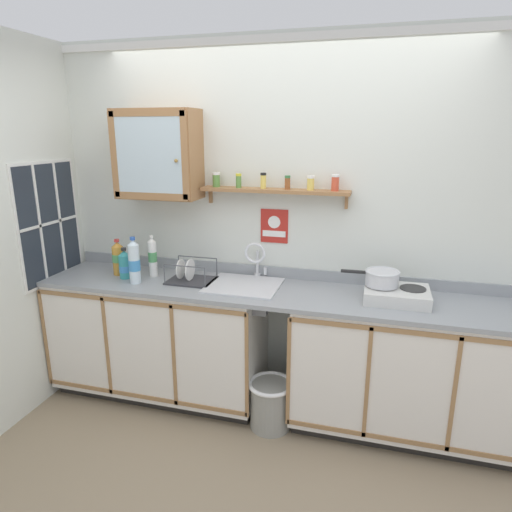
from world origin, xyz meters
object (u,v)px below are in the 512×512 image
Objects in this scene: bottle_opaque_white_0 at (153,257)px; warning_sign at (274,226)px; bottle_water_clear_2 at (134,262)px; bottle_juice_amber_3 at (118,258)px; saucepan at (382,277)px; trash_bin at (271,403)px; bottle_detergent_teal_1 at (125,265)px; dish_rack at (190,277)px; hot_plate_stove at (397,294)px; sink at (245,289)px; wall_cabinet at (158,154)px.

warning_sign is at bearing 14.76° from bottle_opaque_white_0.
bottle_water_clear_2 reaches higher than bottle_opaque_white_0.
bottle_juice_amber_3 is 1.18m from warning_sign.
warning_sign reaches higher than saucepan.
bottle_water_clear_2 is at bearing -174.61° from saucepan.
bottle_opaque_white_0 is 1.28× the size of warning_sign.
bottle_detergent_teal_1 is at bearing 172.20° from trash_bin.
saucepan is at bearing 0.55° from bottle_juice_amber_3.
bottle_opaque_white_0 is at bearing 173.05° from dish_rack.
hot_plate_stove is 1.20× the size of bottle_water_clear_2.
saucepan is at bearing 166.56° from hot_plate_stove.
sink is 1.13m from wall_cabinet.
bottle_water_clear_2 reaches higher than dish_rack.
bottle_detergent_teal_1 is 0.84× the size of bottle_juice_amber_3.
bottle_opaque_white_0 is (-1.72, 0.03, 0.11)m from hot_plate_stove.
sink is at bearing 11.29° from bottle_water_clear_2.
bottle_water_clear_2 is (-0.76, -0.15, 0.18)m from sink.
sink is at bearing 4.87° from bottle_detergent_teal_1.
wall_cabinet reaches higher than bottle_opaque_white_0.
bottle_opaque_white_0 is 0.33m from dish_rack.
trash_bin is (0.65, -0.21, -0.78)m from dish_rack.
bottle_juice_amber_3 is 0.44× the size of wall_cabinet.
wall_cabinet is 1.89m from trash_bin.
sink is 1.83× the size of bottle_juice_amber_3.
sink reaches higher than saucepan.
dish_rack reaches higher than trash_bin.
bottle_water_clear_2 is (0.13, -0.08, 0.05)m from bottle_detergent_teal_1.
bottle_opaque_white_0 reaches higher than hot_plate_stove.
saucepan reaches higher than dish_rack.
bottle_detergent_teal_1 reaches higher than hot_plate_stove.
wall_cabinet is at bearing 70.92° from bottle_water_clear_2.
warning_sign reaches higher than dish_rack.
saucepan is at bearing -0.38° from bottle_opaque_white_0.
bottle_detergent_teal_1 is at bearing -175.13° from sink.
bottle_water_clear_2 is at bearing -32.68° from bottle_juice_amber_3.
sink is 0.73m from bottle_opaque_white_0.
sink is 1.51× the size of dish_rack.
bottle_opaque_white_0 is 0.92m from warning_sign.
warning_sign reaches higher than bottle_detergent_teal_1.
hot_plate_stove is at bearing -4.43° from wall_cabinet.
bottle_juice_amber_3 is 0.83× the size of dish_rack.
warning_sign is (0.91, 0.39, 0.23)m from bottle_water_clear_2.
bottle_juice_amber_3 is at bearing -167.26° from warning_sign.
dish_rack is at bearing -176.99° from sink.
warning_sign is at bearing 9.05° from wall_cabinet.
sink is at bearing -1.32° from bottle_opaque_white_0.
bottle_opaque_white_0 is 0.95× the size of dish_rack.
wall_cabinet is (-1.58, 0.11, 0.74)m from saucepan.
hot_plate_stove is 1.65× the size of warning_sign.
wall_cabinet is (0.04, 0.10, 0.73)m from bottle_opaque_white_0.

